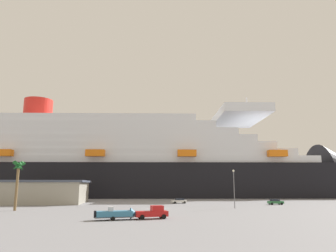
{
  "coord_description": "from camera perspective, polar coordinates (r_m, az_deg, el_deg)",
  "views": [
    {
      "loc": [
        -3.05,
        -79.66,
        5.7
      ],
      "look_at": [
        5.07,
        32.44,
        26.88
      ],
      "focal_mm": 33.54,
      "sensor_mm": 36.0,
      "label": 1
    }
  ],
  "objects": [
    {
      "name": "ground_plane",
      "position": [
        109.85,
        -2.62,
        -13.64
      ],
      "size": [
        600.0,
        600.0,
        0.0
      ],
      "primitive_type": "plane",
      "color": "gray"
    },
    {
      "name": "cruise_ship",
      "position": [
        156.52,
        -10.94,
        -6.96
      ],
      "size": [
        269.18,
        51.34,
        58.31
      ],
      "color": "black",
      "rests_on": "ground_plane"
    },
    {
      "name": "terminal_building",
      "position": [
        111.47,
        -26.21,
        -10.68
      ],
      "size": [
        45.86,
        24.23,
        7.14
      ],
      "color": "gray",
      "rests_on": "ground_plane"
    },
    {
      "name": "pickup_truck",
      "position": [
        55.96,
        -2.8,
        -15.43
      ],
      "size": [
        5.89,
        3.18,
        2.2
      ],
      "color": "red",
      "rests_on": "ground_plane"
    },
    {
      "name": "small_boat_on_trailer",
      "position": [
        54.9,
        -8.97,
        -15.5
      ],
      "size": [
        8.1,
        3.38,
        2.15
      ],
      "color": "#595960",
      "rests_on": "ground_plane"
    },
    {
      "name": "palm_tree",
      "position": [
        80.71,
        -25.58,
        -7.32
      ],
      "size": [
        3.12,
        3.12,
        11.21
      ],
      "color": "brown",
      "rests_on": "ground_plane"
    },
    {
      "name": "street_lamp",
      "position": [
        82.0,
        11.89,
        -10.2
      ],
      "size": [
        0.56,
        0.56,
        9.52
      ],
      "color": "slate",
      "rests_on": "ground_plane"
    },
    {
      "name": "parked_car_white_van",
      "position": [
        101.36,
        2.04,
        -13.42
      ],
      "size": [
        4.96,
        2.69,
        1.58
      ],
      "color": "white",
      "rests_on": "ground_plane"
    },
    {
      "name": "parked_car_green_wagon",
      "position": [
        100.28,
        18.93,
        -12.89
      ],
      "size": [
        4.46,
        2.01,
        1.58
      ],
      "color": "#2D723F",
      "rests_on": "ground_plane"
    }
  ]
}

